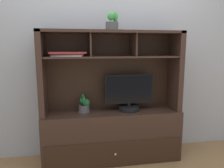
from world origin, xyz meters
TOP-DOWN VIEW (x-y plane):
  - floor_plane at (0.00, 0.00)m, footprint 6.00×6.00m
  - back_wall at (0.00, 0.24)m, footprint 6.00×0.02m
  - media_console at (0.00, 0.01)m, footprint 1.61×0.45m
  - tv_monitor at (0.20, -0.00)m, footprint 0.58×0.25m
  - potted_orchid at (-0.33, 0.03)m, footprint 0.14×0.14m
  - magazine_stack_left at (-0.49, 0.00)m, footprint 0.40×0.24m
  - potted_succulent at (0.00, 0.00)m, footprint 0.16×0.16m

SIDE VIEW (x-z plane):
  - floor_plane at x=0.00m, z-range -0.02..0.00m
  - media_console at x=0.00m, z-range -0.30..1.22m
  - potted_orchid at x=-0.33m, z-range 0.58..0.78m
  - tv_monitor at x=0.20m, z-range 0.56..0.99m
  - magazine_stack_left at x=-0.49m, z-range 1.25..1.30m
  - back_wall at x=0.00m, z-range 0.00..2.80m
  - potted_succulent at x=0.00m, z-range 1.50..1.71m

